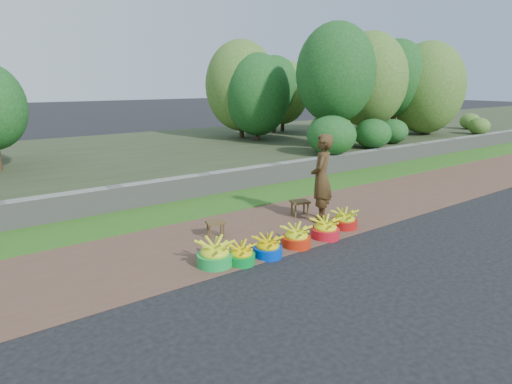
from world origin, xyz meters
TOP-DOWN VIEW (x-y plane):
  - ground_plane at (0.00, 0.00)m, footprint 120.00×120.00m
  - dirt_shoulder at (0.00, 1.25)m, footprint 80.00×2.50m
  - grass_verge at (0.00, 3.25)m, footprint 80.00×1.50m
  - retaining_wall at (0.00, 4.10)m, footprint 80.00×0.35m
  - earth_bank at (0.00, 9.00)m, footprint 80.00×10.00m
  - vegetation at (4.59, 7.63)m, footprint 27.32×7.88m
  - basin_a at (-1.95, 0.35)m, footprint 0.56×0.56m
  - basin_b at (-1.58, 0.18)m, footprint 0.44×0.44m
  - basin_c at (-1.07, 0.16)m, footprint 0.47×0.47m
  - basin_d at (-0.42, 0.21)m, footprint 0.50×0.50m
  - basin_e at (0.28, 0.21)m, footprint 0.51×0.51m
  - basin_f at (0.95, 0.37)m, footprint 0.49×0.49m
  - stool_left at (-1.31, 1.40)m, footprint 0.39×0.33m
  - stool_right at (0.76, 1.44)m, footprint 0.44×0.38m
  - vendor_woman at (0.88, 0.96)m, footprint 0.76×0.73m

SIDE VIEW (x-z plane):
  - ground_plane at x=0.00m, z-range 0.00..0.00m
  - dirt_shoulder at x=0.00m, z-range 0.00..0.02m
  - grass_verge at x=0.00m, z-range 0.00..0.04m
  - basin_b at x=-1.58m, z-range -0.02..0.31m
  - basin_c at x=-1.07m, z-range -0.02..0.33m
  - basin_f at x=0.95m, z-range -0.02..0.35m
  - basin_d at x=-0.42m, z-range -0.02..0.35m
  - basin_e at x=0.28m, z-range -0.02..0.36m
  - basin_a at x=-1.95m, z-range -0.02..0.39m
  - earth_bank at x=0.00m, z-range 0.00..0.50m
  - stool_left at x=-1.31m, z-range 0.11..0.40m
  - retaining_wall at x=0.00m, z-range 0.00..0.55m
  - stool_right at x=0.76m, z-range 0.12..0.44m
  - vendor_woman at x=0.88m, z-range 0.02..1.77m
  - vegetation at x=4.59m, z-range 0.34..4.81m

